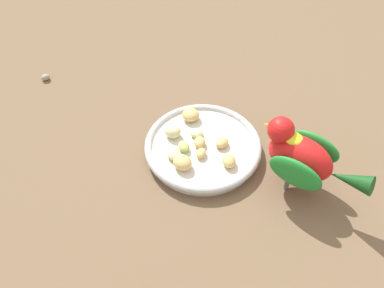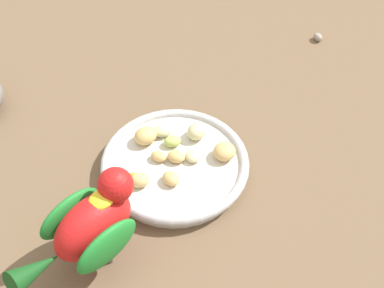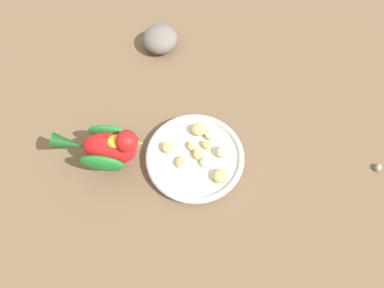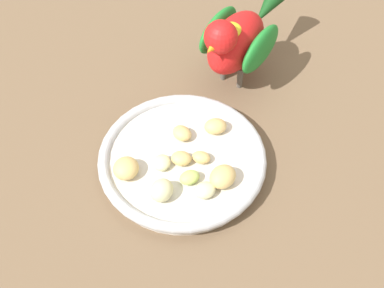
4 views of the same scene
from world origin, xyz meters
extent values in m
plane|color=brown|center=(0.00, 0.00, 0.00)|extent=(4.00, 4.00, 0.00)
cylinder|color=beige|center=(-0.02, -0.02, 0.01)|extent=(0.21, 0.21, 0.02)
torus|color=#B7BABF|center=(-0.02, -0.02, 0.02)|extent=(0.23, 0.23, 0.02)
ellipsoid|color=tan|center=(-0.03, -0.02, 0.03)|extent=(0.03, 0.03, 0.02)
ellipsoid|color=tan|center=(0.01, -0.03, 0.03)|extent=(0.04, 0.03, 0.02)
ellipsoid|color=beige|center=(-0.03, 0.01, 0.03)|extent=(0.03, 0.03, 0.01)
ellipsoid|color=tan|center=(-0.03, 0.06, 0.03)|extent=(0.05, 0.05, 0.02)
ellipsoid|color=beige|center=(-0.09, -0.03, 0.03)|extent=(0.03, 0.03, 0.02)
ellipsoid|color=tan|center=(-0.08, -0.06, 0.03)|extent=(0.05, 0.05, 0.02)
ellipsoid|color=tan|center=(-0.04, -0.04, 0.03)|extent=(0.03, 0.03, 0.01)
ellipsoid|color=tan|center=(0.01, -0.08, 0.03)|extent=(0.03, 0.03, 0.02)
ellipsoid|color=#B2CC66|center=(-0.06, -0.02, 0.03)|extent=(0.02, 0.03, 0.02)
ellipsoid|color=beige|center=(-0.07, 0.02, 0.03)|extent=(0.04, 0.04, 0.02)
cylinder|color=#59544C|center=(0.09, -0.15, 0.02)|extent=(0.01, 0.01, 0.04)
cylinder|color=#59544C|center=(0.12, -0.13, 0.02)|extent=(0.01, 0.01, 0.04)
ellipsoid|color=red|center=(0.11, -0.14, 0.08)|extent=(0.12, 0.13, 0.08)
ellipsoid|color=#1E7F2D|center=(0.09, -0.17, 0.08)|extent=(0.08, 0.09, 0.06)
ellipsoid|color=#1E7F2D|center=(0.14, -0.13, 0.08)|extent=(0.08, 0.09, 0.06)
cone|color=#144719|center=(0.16, -0.21, 0.08)|extent=(0.07, 0.08, 0.05)
sphere|color=red|center=(0.08, -0.11, 0.12)|extent=(0.07, 0.07, 0.05)
cone|color=orange|center=(0.07, -0.09, 0.12)|extent=(0.03, 0.03, 0.02)
ellipsoid|color=yellow|center=(0.10, -0.12, 0.11)|extent=(0.05, 0.05, 0.01)
ellipsoid|color=gray|center=(-0.30, 0.30, 0.01)|extent=(0.02, 0.02, 0.01)
camera|label=1|loc=(-0.20, -0.54, 0.64)|focal=40.13mm
camera|label=2|loc=(0.54, -0.08, 0.69)|focal=54.07mm
camera|label=3|loc=(0.23, 0.23, 0.75)|focal=33.25mm
camera|label=4|loc=(-0.44, 0.10, 0.61)|focal=51.51mm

